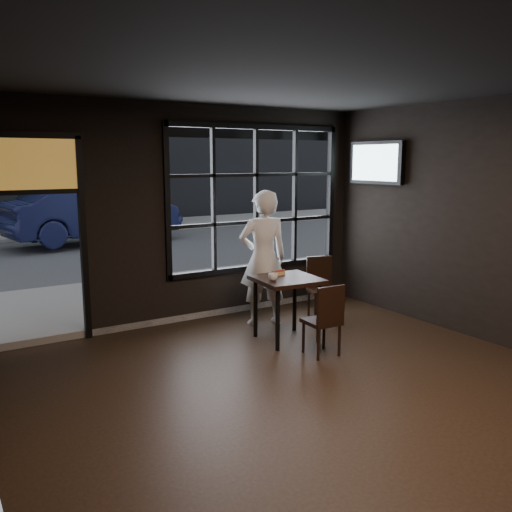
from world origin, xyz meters
TOP-DOWN VIEW (x-y plane):
  - floor at (0.00, 0.00)m, footprint 6.00×7.00m
  - ceiling at (0.00, 0.00)m, footprint 6.00×7.00m
  - window_frame at (1.20, 3.50)m, footprint 3.06×0.12m
  - stained_transom at (-2.10, 3.50)m, footprint 1.20×0.06m
  - street_asphalt at (0.00, 24.00)m, footprint 60.00×41.00m
  - cafe_table at (0.75, 1.98)m, footprint 0.86×0.86m
  - chair_near at (0.80, 1.30)m, footprint 0.41×0.41m
  - chair_window at (1.80, 2.53)m, footprint 0.52×0.52m
  - man at (0.87, 2.77)m, footprint 0.81×0.63m
  - hotdog at (0.73, 2.16)m, footprint 0.20×0.09m
  - cup at (0.49, 1.93)m, footprint 0.15×0.15m
  - tv at (2.93, 2.65)m, footprint 0.13×1.15m
  - navy_car at (0.90, 11.90)m, footprint 5.14×2.46m
  - tree_right at (2.67, 14.52)m, footprint 2.59×2.59m

SIDE VIEW (x-z plane):
  - street_asphalt at x=0.00m, z-range -0.04..0.00m
  - floor at x=0.00m, z-range -0.02..0.00m
  - cafe_table at x=0.75m, z-range 0.00..0.86m
  - chair_near at x=0.80m, z-range 0.00..0.91m
  - chair_window at x=1.80m, z-range 0.00..0.93m
  - hotdog at x=0.73m, z-range 0.86..0.92m
  - cup at x=0.49m, z-range 0.86..0.96m
  - navy_car at x=0.90m, z-range 0.10..1.72m
  - man at x=0.87m, z-range 0.00..1.98m
  - window_frame at x=1.20m, z-range 0.66..2.94m
  - stained_transom at x=-2.10m, z-range 2.00..2.70m
  - tv at x=2.93m, z-range 2.02..2.69m
  - tree_right at x=2.67m, z-range 0.90..5.32m
  - ceiling at x=0.00m, z-range 3.20..3.22m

